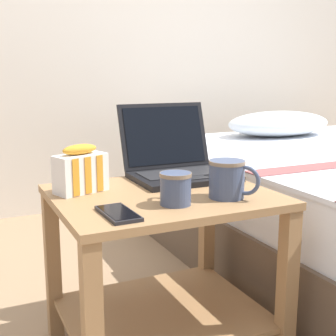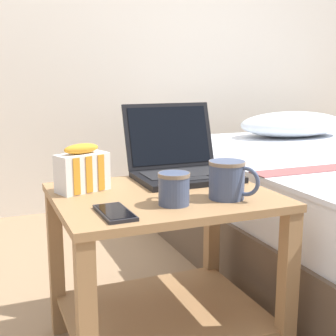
{
  "view_description": "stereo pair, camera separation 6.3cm",
  "coord_description": "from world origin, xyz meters",
  "px_view_note": "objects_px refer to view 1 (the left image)",
  "views": [
    {
      "loc": [
        -0.53,
        -1.19,
        0.84
      ],
      "look_at": [
        0.0,
        -0.04,
        0.58
      ],
      "focal_mm": 50.0,
      "sensor_mm": 36.0,
      "label": 1
    },
    {
      "loc": [
        -0.48,
        -1.21,
        0.84
      ],
      "look_at": [
        0.0,
        -0.04,
        0.58
      ],
      "focal_mm": 50.0,
      "sensor_mm": 36.0,
      "label": 2
    }
  ],
  "objects_px": {
    "laptop": "(177,163)",
    "cell_phone": "(118,213)",
    "mug_front_right": "(228,177)",
    "mug_front_left": "(175,187)",
    "snack_bag": "(81,171)"
  },
  "relations": [
    {
      "from": "laptop",
      "to": "cell_phone",
      "type": "xyz_separation_m",
      "value": [
        -0.32,
        -0.32,
        -0.04
      ]
    },
    {
      "from": "snack_bag",
      "to": "cell_phone",
      "type": "bearing_deg",
      "value": -84.83
    },
    {
      "from": "laptop",
      "to": "snack_bag",
      "type": "bearing_deg",
      "value": -168.89
    },
    {
      "from": "mug_front_left",
      "to": "mug_front_right",
      "type": "xyz_separation_m",
      "value": [
        0.16,
        -0.0,
        0.01
      ]
    },
    {
      "from": "mug_front_left",
      "to": "snack_bag",
      "type": "xyz_separation_m",
      "value": [
        -0.19,
        0.23,
        0.01
      ]
    },
    {
      "from": "mug_front_left",
      "to": "cell_phone",
      "type": "height_order",
      "value": "mug_front_left"
    },
    {
      "from": "laptop",
      "to": "mug_front_right",
      "type": "relative_size",
      "value": 2.46
    },
    {
      "from": "mug_front_right",
      "to": "cell_phone",
      "type": "bearing_deg",
      "value": -175.32
    },
    {
      "from": "cell_phone",
      "to": "mug_front_right",
      "type": "bearing_deg",
      "value": 4.68
    },
    {
      "from": "laptop",
      "to": "mug_front_left",
      "type": "xyz_separation_m",
      "value": [
        -0.15,
        -0.3,
        0.0
      ]
    },
    {
      "from": "snack_bag",
      "to": "cell_phone",
      "type": "relative_size",
      "value": 1.07
    },
    {
      "from": "mug_front_left",
      "to": "snack_bag",
      "type": "bearing_deg",
      "value": 129.72
    },
    {
      "from": "laptop",
      "to": "cell_phone",
      "type": "relative_size",
      "value": 2.09
    },
    {
      "from": "laptop",
      "to": "mug_front_left",
      "type": "height_order",
      "value": "laptop"
    },
    {
      "from": "mug_front_left",
      "to": "mug_front_right",
      "type": "relative_size",
      "value": 0.94
    }
  ]
}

